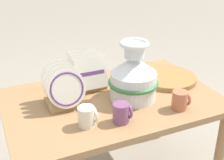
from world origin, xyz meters
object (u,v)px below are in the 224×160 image
dish_rack_round_plates (64,90)px  mug_plum_glaze (122,113)px  ceramic_vase (133,76)px  mug_cream_glaze (87,116)px  wicker_charger_stack (168,78)px  dish_rack_square_plates (87,75)px  mug_terracotta_glaze (180,100)px

dish_rack_round_plates → mug_plum_glaze: bearing=-52.3°
ceramic_vase → mug_cream_glaze: size_ratio=3.31×
dish_rack_round_plates → wicker_charger_stack: size_ratio=0.63×
mug_plum_glaze → ceramic_vase: bearing=50.0°
mug_cream_glaze → dish_rack_round_plates: bearing=100.7°
dish_rack_square_plates → mug_cream_glaze: 0.40m
dish_rack_round_plates → mug_plum_glaze: (0.20, -0.26, -0.04)m
ceramic_vase → wicker_charger_stack: ceramic_vase is taller
ceramic_vase → mug_cream_glaze: bearing=-154.6°
dish_rack_round_plates → mug_terracotta_glaze: dish_rack_round_plates is taller
dish_rack_round_plates → dish_rack_square_plates: size_ratio=1.08×
ceramic_vase → mug_terracotta_glaze: (0.17, -0.20, -0.08)m
dish_rack_round_plates → mug_cream_glaze: bearing=-79.3°
dish_rack_square_plates → mug_cream_glaze: (-0.14, -0.38, -0.03)m
ceramic_vase → mug_plum_glaze: ceramic_vase is taller
mug_cream_glaze → wicker_charger_stack: bearing=23.2°
dish_rack_square_plates → mug_plum_glaze: 0.42m
ceramic_vase → mug_cream_glaze: ceramic_vase is taller
wicker_charger_stack → mug_terracotta_glaze: bearing=-113.1°
mug_cream_glaze → mug_terracotta_glaze: 0.49m
dish_rack_square_plates → ceramic_vase: bearing=-52.0°
ceramic_vase → dish_rack_round_plates: ceramic_vase is taller
dish_rack_round_plates → mug_cream_glaze: (0.04, -0.23, -0.04)m
mug_plum_glaze → mug_cream_glaze: bearing=167.2°
mug_plum_glaze → mug_terracotta_glaze: (0.32, -0.01, 0.00)m
dish_rack_round_plates → dish_rack_square_plates: dish_rack_round_plates is taller
dish_rack_round_plates → mug_terracotta_glaze: 0.60m
mug_terracotta_glaze → wicker_charger_stack: bearing=66.9°
dish_rack_square_plates → mug_plum_glaze: (0.02, -0.41, -0.03)m
ceramic_vase → mug_cream_glaze: 0.36m
ceramic_vase → dish_rack_square_plates: size_ratio=1.61×
dish_rack_square_plates → mug_plum_glaze: bearing=-87.1°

